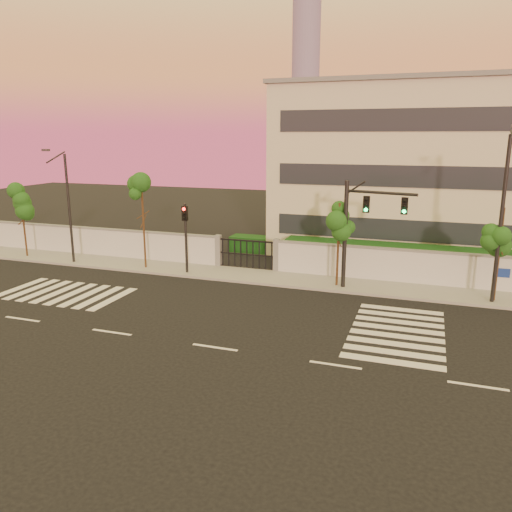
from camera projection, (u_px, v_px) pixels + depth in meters
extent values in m
plane|color=black|center=(215.00, 347.00, 20.58)|extent=(120.00, 120.00, 0.00)
cube|color=gray|center=(285.00, 279.00, 30.21)|extent=(60.00, 3.00, 0.15)
cube|color=silver|center=(63.00, 240.00, 36.95)|extent=(25.00, 0.30, 2.00)
cube|color=slate|center=(62.00, 226.00, 36.70)|extent=(25.00, 0.36, 0.12)
cube|color=slate|center=(218.00, 251.00, 32.94)|extent=(0.35, 0.35, 2.20)
cube|color=slate|center=(276.00, 256.00, 31.66)|extent=(0.35, 0.35, 2.20)
cube|color=black|center=(443.00, 262.00, 30.82)|extent=(20.00, 2.00, 1.80)
cube|color=black|center=(101.00, 239.00, 38.84)|extent=(12.00, 1.80, 1.40)
cube|color=black|center=(270.00, 246.00, 37.01)|extent=(6.00, 1.50, 1.20)
cube|color=beige|center=(447.00, 171.00, 36.52)|extent=(24.00, 12.00, 12.00)
cube|color=#262D38|center=(444.00, 233.00, 31.81)|extent=(22.00, 0.08, 1.40)
cube|color=#262D38|center=(449.00, 178.00, 30.99)|extent=(22.00, 0.08, 1.40)
cube|color=#262D38|center=(455.00, 119.00, 30.17)|extent=(22.00, 0.08, 1.40)
cube|color=slate|center=(455.00, 84.00, 35.10)|extent=(24.40, 12.40, 0.30)
cylinder|color=slate|center=(306.00, 53.00, 285.70)|extent=(16.00, 16.00, 110.00)
cube|color=silver|center=(20.00, 288.00, 28.71)|extent=(0.50, 4.00, 0.02)
cube|color=silver|center=(33.00, 289.00, 28.43)|extent=(0.50, 4.00, 0.02)
cube|color=silver|center=(45.00, 291.00, 28.14)|extent=(0.50, 4.00, 0.02)
cube|color=silver|center=(58.00, 292.00, 27.85)|extent=(0.50, 4.00, 0.02)
cube|color=silver|center=(72.00, 294.00, 27.57)|extent=(0.50, 4.00, 0.02)
cube|color=silver|center=(85.00, 296.00, 27.28)|extent=(0.50, 4.00, 0.02)
cube|color=silver|center=(99.00, 297.00, 26.99)|extent=(0.50, 4.00, 0.02)
cube|color=silver|center=(113.00, 299.00, 26.70)|extent=(0.50, 4.00, 0.02)
cube|color=silver|center=(392.00, 362.00, 19.26)|extent=(4.00, 0.50, 0.02)
cube|color=silver|center=(393.00, 352.00, 20.09)|extent=(4.00, 0.50, 0.02)
cube|color=silver|center=(395.00, 344.00, 20.92)|extent=(4.00, 0.50, 0.02)
cube|color=silver|center=(396.00, 336.00, 21.74)|extent=(4.00, 0.50, 0.02)
cube|color=silver|center=(398.00, 329.00, 22.57)|extent=(4.00, 0.50, 0.02)
cube|color=silver|center=(399.00, 322.00, 23.40)|extent=(4.00, 0.50, 0.02)
cube|color=silver|center=(400.00, 316.00, 24.22)|extent=(4.00, 0.50, 0.02)
cube|color=silver|center=(401.00, 310.00, 25.05)|extent=(4.00, 0.50, 0.02)
cube|color=silver|center=(23.00, 319.00, 23.76)|extent=(2.00, 0.15, 0.01)
cube|color=silver|center=(112.00, 332.00, 22.17)|extent=(2.00, 0.15, 0.01)
cube|color=silver|center=(215.00, 347.00, 20.58)|extent=(2.00, 0.15, 0.01)
cube|color=silver|center=(335.00, 365.00, 18.98)|extent=(2.00, 0.15, 0.01)
cube|color=silver|center=(478.00, 386.00, 17.39)|extent=(2.00, 0.15, 0.01)
cylinder|color=#382314|center=(24.00, 222.00, 35.26)|extent=(0.13, 0.13, 5.14)
sphere|color=#194915|center=(21.00, 201.00, 34.90)|extent=(1.18, 1.18, 1.18)
sphere|color=#194915|center=(29.00, 211.00, 35.15)|extent=(0.90, 0.90, 0.90)
sphere|color=#194915|center=(17.00, 208.00, 34.97)|extent=(0.86, 0.86, 0.86)
cylinder|color=#382314|center=(144.00, 223.00, 31.99)|extent=(0.13, 0.13, 6.11)
sphere|color=#194915|center=(142.00, 195.00, 31.56)|extent=(1.18, 1.18, 1.18)
sphere|color=#194915|center=(150.00, 209.00, 31.85)|extent=(0.90, 0.90, 0.90)
sphere|color=#194915|center=(137.00, 204.00, 31.66)|extent=(0.85, 0.85, 0.85)
cylinder|color=#382314|center=(338.00, 246.00, 28.22)|extent=(0.13, 0.13, 4.89)
sphere|color=#194915|center=(339.00, 220.00, 27.88)|extent=(1.20, 1.20, 1.20)
sphere|color=#194915|center=(346.00, 233.00, 28.13)|extent=(0.92, 0.92, 0.92)
sphere|color=#194915|center=(332.00, 229.00, 27.95)|extent=(0.87, 0.87, 0.87)
cylinder|color=#382314|center=(498.00, 256.00, 25.54)|extent=(0.13, 0.13, 5.01)
sphere|color=#194915|center=(502.00, 227.00, 25.19)|extent=(1.22, 1.22, 1.22)
sphere|color=#194915|center=(508.00, 242.00, 25.45)|extent=(0.93, 0.93, 0.93)
sphere|color=#194915|center=(494.00, 237.00, 25.26)|extent=(0.89, 0.89, 0.89)
cylinder|color=black|center=(345.00, 236.00, 27.76)|extent=(0.24, 0.24, 6.16)
cylinder|color=black|center=(382.00, 193.00, 26.58)|extent=(3.70, 1.06, 0.16)
cube|color=black|center=(366.00, 204.00, 26.94)|extent=(0.35, 0.18, 0.89)
sphere|color=#0CF259|center=(366.00, 210.00, 26.90)|extent=(0.20, 0.20, 0.20)
cube|color=black|center=(404.00, 206.00, 26.31)|extent=(0.35, 0.18, 0.89)
sphere|color=#0CF259|center=(404.00, 211.00, 26.27)|extent=(0.20, 0.20, 0.20)
cylinder|color=black|center=(186.00, 240.00, 30.99)|extent=(0.16, 0.16, 4.49)
cube|color=black|center=(185.00, 213.00, 30.56)|extent=(0.35, 0.18, 0.90)
sphere|color=red|center=(184.00, 209.00, 30.40)|extent=(0.20, 0.20, 0.20)
cylinder|color=black|center=(69.00, 210.00, 33.30)|extent=(0.17, 0.17, 7.39)
cylinder|color=black|center=(56.00, 157.00, 31.72)|extent=(0.09, 1.77, 0.72)
cube|color=#3F3F44|center=(46.00, 150.00, 30.84)|extent=(0.46, 0.23, 0.14)
cylinder|color=black|center=(501.00, 222.00, 24.90)|extent=(0.19, 0.19, 8.60)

